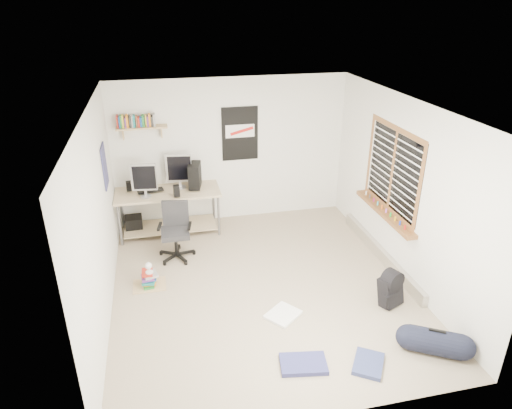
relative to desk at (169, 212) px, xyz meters
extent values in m
cube|color=gray|center=(1.14, -1.91, -0.37)|extent=(4.00, 4.50, 0.01)
cube|color=white|center=(1.14, -1.91, 2.14)|extent=(4.00, 4.50, 0.01)
cube|color=silver|center=(1.14, 0.34, 0.89)|extent=(4.00, 0.01, 2.50)
cube|color=silver|center=(-0.87, -1.91, 0.89)|extent=(0.01, 4.50, 2.50)
cube|color=silver|center=(3.14, -1.91, 0.89)|extent=(0.01, 4.50, 2.50)
cube|color=#D5B093|center=(0.00, 0.00, 0.00)|extent=(1.86, 1.33, 0.78)
cube|color=#ADAEB2|center=(-0.35, -0.18, 0.63)|extent=(0.40, 0.15, 0.44)
cube|color=#9A999D|center=(0.22, 0.09, 0.64)|extent=(0.43, 0.17, 0.47)
cube|color=black|center=(0.47, 0.03, 0.61)|extent=(0.26, 0.41, 0.40)
cube|color=black|center=(-0.27, -0.01, 0.42)|extent=(0.43, 0.22, 0.02)
cube|color=black|center=(-0.61, 0.09, 0.49)|extent=(0.09, 0.09, 0.16)
cube|color=black|center=(0.14, -0.31, 0.50)|extent=(0.10, 0.10, 0.18)
cube|color=#27272A|center=(0.05, -0.89, 0.12)|extent=(0.67, 0.67, 0.88)
cube|color=tan|center=(-0.31, 0.23, 1.42)|extent=(0.80, 0.22, 0.24)
cube|color=black|center=(1.29, 0.32, 1.19)|extent=(0.62, 0.03, 0.92)
cube|color=navy|center=(-0.85, -0.71, 1.14)|extent=(0.02, 0.42, 0.60)
cube|color=brown|center=(3.09, -1.61, 1.08)|extent=(0.10, 1.50, 1.26)
cube|color=#B7B2A8|center=(3.09, -1.61, -0.28)|extent=(0.08, 2.50, 0.18)
cube|color=black|center=(2.68, -2.67, -0.16)|extent=(0.37, 0.33, 0.40)
cylinder|color=black|center=(2.75, -3.61, -0.22)|extent=(0.40, 0.40, 0.57)
cube|color=white|center=(1.26, -2.62, -0.34)|extent=(0.52, 0.51, 0.04)
cube|color=navy|center=(1.24, -3.49, -0.33)|extent=(0.55, 0.40, 0.05)
cube|color=navy|center=(1.94, -3.64, -0.34)|extent=(0.48, 0.51, 0.05)
cube|color=brown|center=(-0.38, -1.57, -0.21)|extent=(0.50, 0.47, 0.28)
cube|color=silver|center=(-0.36, -1.59, 0.02)|extent=(0.16, 0.20, 0.18)
cube|color=black|center=(-0.60, 0.08, -0.22)|extent=(0.29, 0.29, 0.31)
camera|label=1|loc=(-0.09, -7.07, 3.31)|focal=32.00mm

